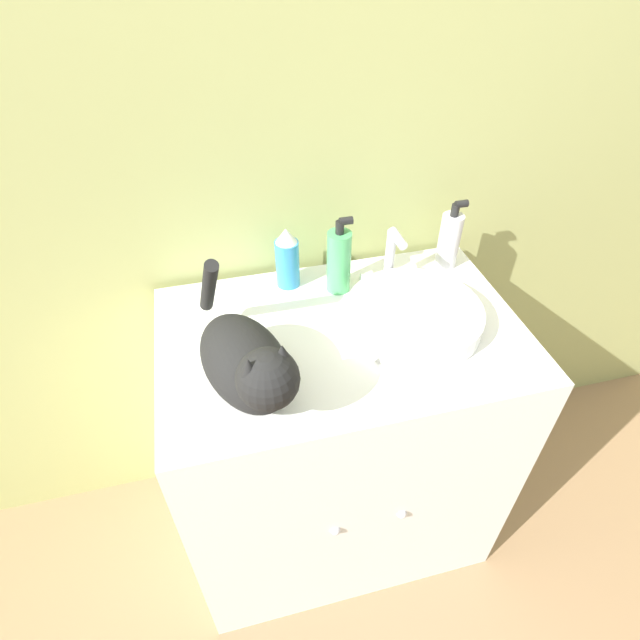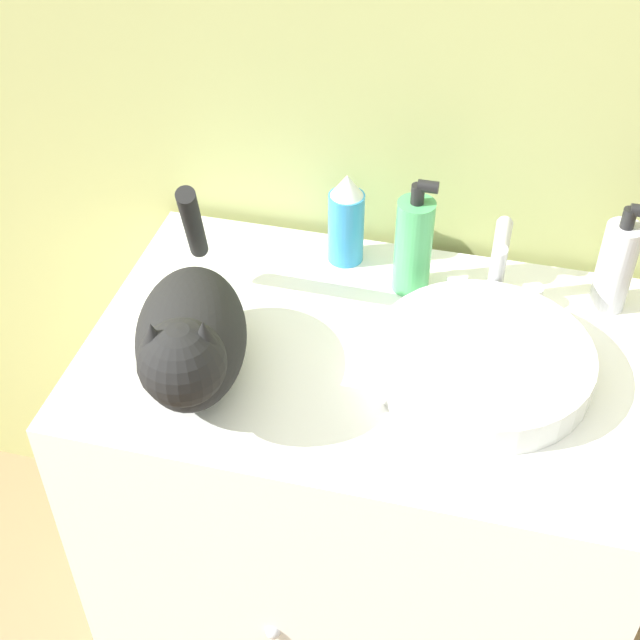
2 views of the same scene
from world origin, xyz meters
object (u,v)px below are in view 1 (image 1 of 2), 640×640
cat (248,363)px  spray_bottle (287,258)px  soap_bottle (449,240)px  lotion_bottle (339,261)px

cat → spray_bottle: cat is taller
cat → spray_bottle: size_ratio=2.41×
cat → soap_bottle: cat is taller
cat → soap_bottle: bearing=102.7°
soap_bottle → spray_bottle: soap_bottle is taller
cat → lotion_bottle: size_ratio=1.93×
soap_bottle → lotion_bottle: bearing=-174.4°
spray_bottle → lotion_bottle: size_ratio=0.80×
lotion_bottle → spray_bottle: bearing=157.0°
spray_bottle → lotion_bottle: (0.11, -0.05, 0.01)m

